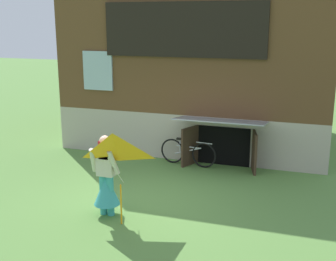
{
  "coord_description": "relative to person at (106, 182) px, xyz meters",
  "views": [
    {
      "loc": [
        3.37,
        -8.2,
        3.8
      ],
      "look_at": [
        0.3,
        0.86,
        1.39
      ],
      "focal_mm": 46.92,
      "sensor_mm": 36.0,
      "label": 1
    }
  ],
  "objects": [
    {
      "name": "person",
      "position": [
        0.0,
        0.0,
        0.0
      ],
      "size": [
        0.61,
        0.53,
        1.64
      ],
      "rotation": [
        0.0,
        0.0,
        0.18
      ],
      "color": "teal",
      "rests_on": "ground_plane"
    },
    {
      "name": "ground_plane",
      "position": [
        0.41,
        0.87,
        -0.69
      ],
      "size": [
        60.0,
        60.0,
        0.0
      ],
      "primitive_type": "plane",
      "color": "#56843D"
    },
    {
      "name": "log_house",
      "position": [
        0.41,
        6.26,
        1.83
      ],
      "size": [
        7.68,
        5.92,
        5.04
      ],
      "color": "#ADA393",
      "rests_on": "ground_plane"
    },
    {
      "name": "kite",
      "position": [
        0.44,
        -0.55,
        0.7
      ],
      "size": [
        1.17,
        1.08,
        1.76
      ],
      "color": "orange",
      "rests_on": "ground_plane"
    },
    {
      "name": "bicycle_silver",
      "position": [
        0.67,
        3.51,
        -0.34
      ],
      "size": [
        1.59,
        0.24,
        0.73
      ],
      "rotation": [
        0.0,
        0.0,
        -0.13
      ],
      "color": "black",
      "rests_on": "ground_plane"
    }
  ]
}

